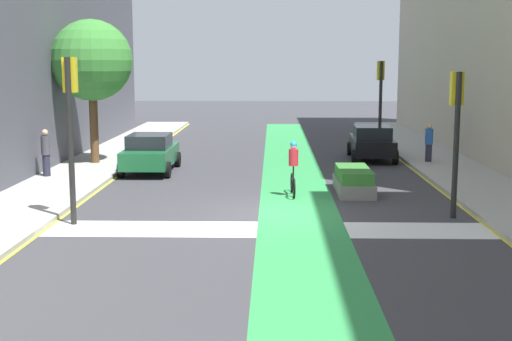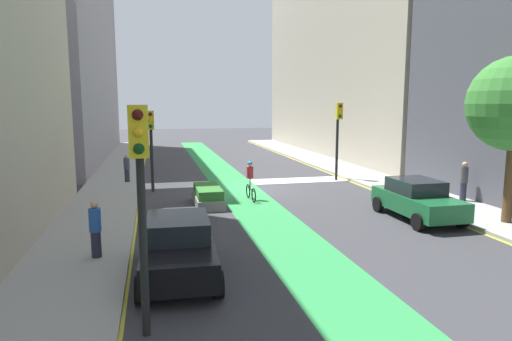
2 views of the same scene
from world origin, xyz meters
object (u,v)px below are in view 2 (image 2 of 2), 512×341
Objects in this scene: car_black_right_far at (178,247)px; cyclist_in_lane at (250,180)px; pedestrian_sidewalk_left_a at (464,181)px; pedestrian_sidewalk_right_b at (127,168)px; traffic_signal_far_right at (140,179)px; car_green_left_far at (417,199)px; pedestrian_sidewalk_right_a at (95,229)px; median_planter at (208,196)px; traffic_signal_near_right at (151,135)px; traffic_signal_near_left at (338,127)px.

car_black_right_far is 2.30× the size of cyclist_in_lane.
pedestrian_sidewalk_left_a is 1.14× the size of pedestrian_sidewalk_right_b.
cyclist_in_lane is at bearing -111.35° from traffic_signal_far_right.
car_green_left_far is 2.26× the size of cyclist_in_lane.
traffic_signal_far_right is 5.34m from pedestrian_sidewalk_right_a.
pedestrian_sidewalk_right_a is at bearing 89.25° from pedestrian_sidewalk_right_b.
pedestrian_sidewalk_left_a is at bearing -151.53° from car_green_left_far.
pedestrian_sidewalk_left_a is 11.65m from median_planter.
car_black_right_far is 9.66m from cyclist_in_lane.
pedestrian_sidewalk_right_a is (1.45, -4.67, -2.16)m from traffic_signal_far_right.
traffic_signal_near_right is 15.21m from pedestrian_sidewalk_left_a.
traffic_signal_far_right reaches higher than traffic_signal_near_right.
traffic_signal_near_left is at bearing -174.24° from traffic_signal_near_right.
traffic_signal_near_right is 10.63m from pedestrian_sidewalk_right_a.
pedestrian_sidewalk_right_b is 7.38m from median_planter.
traffic_signal_far_right reaches higher than pedestrian_sidewalk_left_a.
pedestrian_sidewalk_right_a is at bearing 42.85° from traffic_signal_near_left.
cyclist_in_lane is 1.18× the size of pedestrian_sidewalk_right_b.
traffic_signal_near_right is at bearing 5.76° from traffic_signal_near_left.
pedestrian_sidewalk_right_b is at bearing -60.78° from traffic_signal_near_right.
traffic_signal_near_right is 12.13m from car_black_right_far.
pedestrian_sidewalk_left_a is 17.49m from pedestrian_sidewalk_right_b.
traffic_signal_far_right is at bearing 32.62° from pedestrian_sidewalk_left_a.
car_green_left_far is 2.54× the size of pedestrian_sidewalk_right_a.
car_green_left_far is (-9.53, -3.90, 0.00)m from car_black_right_far.
traffic_signal_near_left is 2.92× the size of pedestrian_sidewalk_right_b.
pedestrian_sidewalk_right_a reaches higher than car_black_right_far.
cyclist_in_lane is at bearing -113.55° from car_black_right_far.
car_black_right_far is 2.72× the size of pedestrian_sidewalk_right_b.
pedestrian_sidewalk_right_b is at bearing -58.56° from median_planter.
pedestrian_sidewalk_left_a reaches higher than car_black_right_far.
traffic_signal_near_right is at bearing -38.22° from car_green_left_far.
traffic_signal_far_right reaches higher than pedestrian_sidewalk_right_a.
traffic_signal_near_left is 16.61m from car_black_right_far.
car_black_right_far is 8.37m from median_planter.
median_planter is at bearing -121.36° from pedestrian_sidewalk_right_a.
pedestrian_sidewalk_right_a is 12.85m from pedestrian_sidewalk_right_b.
median_planter is at bearing -102.81° from traffic_signal_far_right.
pedestrian_sidewalk_right_b reaches higher than car_green_left_far.
traffic_signal_near_right reaches higher than pedestrian_sidewalk_left_a.
pedestrian_sidewalk_right_a is (11.78, 2.30, 0.19)m from car_green_left_far.
median_planter is at bearing 121.44° from pedestrian_sidewalk_right_b.
traffic_signal_far_right reaches higher than median_planter.
traffic_signal_far_right reaches higher than car_black_right_far.
traffic_signal_near_left is at bearing -66.50° from pedestrian_sidewalk_left_a.
cyclist_in_lane is at bearing 136.68° from pedestrian_sidewalk_right_b.
median_planter is (-2.43, 3.75, -2.53)m from traffic_signal_near_right.
car_green_left_far is at bearing 86.71° from traffic_signal_near_left.
traffic_signal_near_left is 1.02× the size of traffic_signal_far_right.
pedestrian_sidewalk_right_b is (1.41, -2.53, -1.99)m from traffic_signal_near_right.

